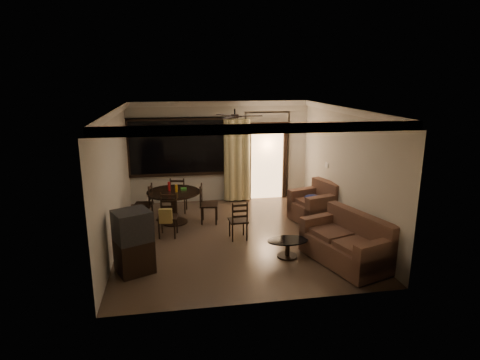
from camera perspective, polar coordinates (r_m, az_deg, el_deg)
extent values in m
plane|color=#7F6651|center=(9.01, -0.70, -7.97)|extent=(5.50, 5.50, 0.00)
plane|color=beige|center=(11.24, -2.89, 4.01)|extent=(5.00, 0.00, 5.00)
plane|color=beige|center=(5.98, 3.33, -5.50)|extent=(5.00, 0.00, 5.00)
plane|color=beige|center=(8.56, -17.50, 0.02)|extent=(0.00, 5.50, 5.50)
plane|color=beige|center=(9.28, 14.72, 1.30)|extent=(0.00, 5.50, 5.50)
plane|color=white|center=(8.35, -0.76, 10.09)|extent=(5.50, 5.50, 0.00)
cube|color=black|center=(11.10, -8.54, 4.66)|extent=(2.70, 0.04, 1.45)
cylinder|color=black|center=(10.91, -8.16, 8.77)|extent=(3.20, 0.03, 0.03)
cube|color=#FFC684|center=(11.49, 3.87, 2.46)|extent=(0.91, 0.03, 2.08)
cube|color=white|center=(10.23, 12.24, 2.09)|extent=(0.02, 0.18, 0.12)
cylinder|color=black|center=(8.35, -0.76, 9.68)|extent=(0.03, 0.03, 0.12)
cylinder|color=black|center=(8.36, -0.76, 9.06)|extent=(0.16, 0.16, 0.08)
cylinder|color=black|center=(9.69, -9.46, -1.73)|extent=(1.26, 1.26, 0.04)
cylinder|color=black|center=(9.80, -9.37, -3.85)|extent=(0.13, 0.13, 0.74)
cylinder|color=black|center=(9.93, -9.28, -5.89)|extent=(0.63, 0.63, 0.03)
cylinder|color=maroon|center=(9.72, -10.06, -0.90)|extent=(0.06, 0.06, 0.22)
cylinder|color=#C48914|center=(9.60, -9.04, -1.19)|extent=(0.06, 0.06, 0.18)
cube|color=#2B8026|center=(9.76, -8.02, -1.27)|extent=(0.14, 0.10, 0.05)
cube|color=black|center=(9.95, -13.60, -3.42)|extent=(0.48, 0.48, 0.04)
cube|color=black|center=(9.68, -4.41, -3.54)|extent=(0.48, 0.48, 0.04)
cube|color=black|center=(8.99, -10.25, -5.18)|extent=(0.48, 0.48, 0.04)
cube|color=#ADA14A|center=(8.75, -10.53, -5.07)|extent=(0.29, 0.13, 0.32)
cube|color=black|center=(10.54, -8.70, -2.16)|extent=(0.48, 0.48, 0.04)
cube|color=black|center=(7.59, -14.79, -10.41)|extent=(0.78, 0.75, 0.61)
cube|color=black|center=(7.37, -15.08, -6.31)|extent=(0.78, 0.75, 0.55)
cube|color=black|center=(7.47, -12.85, -5.89)|extent=(0.20, 0.41, 0.37)
cube|color=#482D21|center=(7.96, 14.69, -9.78)|extent=(1.39, 1.91, 0.43)
cube|color=#482D21|center=(8.05, 16.72, -6.91)|extent=(0.73, 1.70, 0.70)
cube|color=#482D21|center=(7.38, 18.78, -10.25)|extent=(0.93, 0.46, 0.54)
cube|color=#482D21|center=(8.40, 11.32, -6.66)|extent=(0.93, 0.46, 0.54)
cube|color=#482D21|center=(7.83, 14.51, -8.22)|extent=(1.07, 1.62, 0.13)
cube|color=#482D21|center=(9.98, 10.43, -4.43)|extent=(1.17, 1.17, 0.44)
cube|color=#482D21|center=(10.08, 12.18, -2.14)|extent=(0.48, 0.97, 0.72)
cube|color=#482D21|center=(9.63, 11.79, -3.81)|extent=(0.96, 0.46, 0.56)
cube|color=#482D21|center=(10.20, 9.25, -2.66)|extent=(0.96, 0.46, 0.56)
cube|color=#482D21|center=(9.87, 10.23, -3.08)|extent=(0.84, 0.88, 0.13)
ellipsoid|color=navy|center=(9.84, 10.26, -2.43)|extent=(0.40, 0.33, 0.12)
ellipsoid|color=black|center=(7.96, 6.79, -8.52)|extent=(0.81, 0.49, 0.03)
cylinder|color=black|center=(8.03, 6.76, -9.65)|extent=(0.09, 0.09, 0.32)
cylinder|color=black|center=(8.10, 6.72, -10.67)|extent=(0.40, 0.40, 0.03)
cube|color=black|center=(8.73, -0.26, -5.79)|extent=(0.41, 0.41, 0.04)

